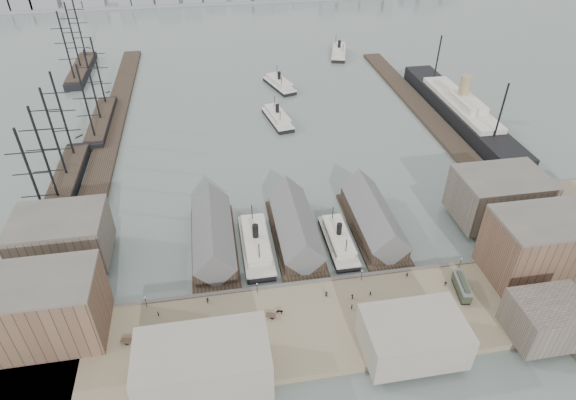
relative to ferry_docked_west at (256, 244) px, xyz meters
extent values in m
plane|color=slate|center=(13.00, -13.33, -2.47)|extent=(900.00, 900.00, 0.00)
cube|color=#827457|center=(13.00, -33.33, -1.47)|extent=(180.00, 30.00, 2.00)
cube|color=#59544C|center=(13.00, -18.53, -1.32)|extent=(180.00, 1.20, 2.30)
cube|color=#2D231C|center=(-55.00, 86.67, -1.67)|extent=(10.00, 220.00, 1.60)
cube|color=#2D231C|center=(91.00, 76.67, -1.67)|extent=(10.00, 180.00, 1.60)
cube|color=#2D231C|center=(-13.00, 2.67, -1.87)|extent=(14.00, 42.00, 1.20)
cube|color=#2D231C|center=(-13.00, 3.67, 1.23)|extent=(12.00, 36.00, 5.00)
cube|color=#59595B|center=(-13.00, 3.67, 3.83)|extent=(12.60, 37.00, 12.60)
cube|color=#2D231C|center=(13.00, 2.67, -1.87)|extent=(14.00, 42.00, 1.20)
cube|color=#2D231C|center=(13.00, 3.67, 1.23)|extent=(12.00, 36.00, 5.00)
cube|color=#59595B|center=(13.00, 3.67, 3.83)|extent=(12.60, 37.00, 12.60)
cube|color=#2D231C|center=(39.00, 2.67, -1.87)|extent=(14.00, 42.00, 1.20)
cube|color=#2D231C|center=(39.00, 3.67, 1.23)|extent=(12.00, 36.00, 5.00)
cube|color=#59595B|center=(39.00, 3.67, 3.83)|extent=(12.60, 37.00, 12.60)
cube|color=brown|center=(-57.00, -25.33, 8.53)|extent=(32.00, 18.00, 18.00)
cube|color=#60564C|center=(-57.00, 4.67, 6.53)|extent=(26.00, 20.00, 14.00)
cube|color=brown|center=(79.00, -25.33, 9.03)|extent=(30.00, 18.00, 19.00)
cube|color=#60564C|center=(81.00, 1.67, 7.03)|extent=(28.00, 20.00, 15.00)
cube|color=gray|center=(33.00, -45.33, 4.53)|extent=(24.00, 16.00, 10.00)
cube|color=gray|center=(-17.00, -45.33, 5.53)|extent=(30.00, 16.00, 12.00)
cube|color=#60564C|center=(68.00, -46.33, 5.03)|extent=(18.00, 14.00, 11.00)
cylinder|color=black|center=(-32.00, -20.33, 1.33)|extent=(0.16, 0.16, 3.60)
sphere|color=silver|center=(-32.00, -20.33, 3.23)|extent=(0.44, 0.44, 0.44)
cylinder|color=black|center=(-2.00, -20.33, 1.33)|extent=(0.16, 0.16, 3.60)
sphere|color=silver|center=(-2.00, -20.33, 3.23)|extent=(0.44, 0.44, 0.44)
cylinder|color=black|center=(28.00, -20.33, 1.33)|extent=(0.16, 0.16, 3.60)
sphere|color=silver|center=(28.00, -20.33, 3.23)|extent=(0.44, 0.44, 0.44)
cylinder|color=black|center=(58.00, -20.33, 1.33)|extent=(0.16, 0.16, 3.60)
sphere|color=silver|center=(58.00, -20.33, 3.23)|extent=(0.44, 0.44, 0.44)
cube|color=gray|center=(-149.59, 316.67, 2.65)|extent=(17.36, 14.00, 10.23)
cube|color=gray|center=(-132.16, 316.67, 2.67)|extent=(20.65, 14.00, 10.28)
cube|color=gray|center=(-110.57, 316.67, 1.15)|extent=(14.71, 14.00, 7.23)
cube|color=gray|center=(-56.86, 316.67, 1.85)|extent=(18.06, 14.00, 8.64)
cube|color=black|center=(0.00, 0.00, -1.52)|extent=(8.43, 29.50, 1.90)
cube|color=silver|center=(0.00, 0.00, -0.15)|extent=(8.85, 29.50, 0.53)
cube|color=silver|center=(0.00, 0.00, 1.32)|extent=(6.85, 21.07, 2.32)
cube|color=silver|center=(0.00, 0.00, 2.80)|extent=(7.37, 23.18, 0.42)
cylinder|color=black|center=(0.00, 0.00, 5.12)|extent=(1.90, 1.90, 4.74)
cylinder|color=black|center=(0.00, 9.48, 4.91)|extent=(0.32, 0.32, 6.32)
cylinder|color=black|center=(0.00, -9.48, 4.91)|extent=(0.32, 0.32, 6.32)
cube|color=black|center=(26.00, -2.10, -1.65)|extent=(7.30, 25.55, 1.64)
cube|color=silver|center=(26.00, -2.10, -0.46)|extent=(7.66, 25.55, 0.46)
cube|color=silver|center=(26.00, -2.10, 0.82)|extent=(5.93, 18.25, 2.01)
cube|color=silver|center=(26.00, -2.10, 2.09)|extent=(6.39, 20.07, 0.36)
cylinder|color=black|center=(26.00, -2.10, 4.10)|extent=(1.64, 1.64, 4.11)
cylinder|color=black|center=(26.00, 6.11, 3.92)|extent=(0.27, 0.27, 5.47)
cylinder|color=black|center=(26.00, -10.31, 3.92)|extent=(0.27, 0.27, 5.47)
cube|color=black|center=(20.18, 87.62, -1.63)|extent=(11.95, 26.94, 1.67)
cube|color=silver|center=(20.18, 87.62, -0.42)|extent=(12.32, 27.00, 0.46)
cube|color=silver|center=(20.18, 87.62, 0.88)|extent=(9.26, 19.37, 2.05)
cube|color=silver|center=(20.18, 87.62, 2.18)|extent=(10.04, 21.28, 0.37)
cylinder|color=black|center=(20.18, 87.62, 4.22)|extent=(1.67, 1.67, 4.18)
cylinder|color=black|center=(20.18, 95.99, 4.04)|extent=(0.28, 0.28, 5.58)
cylinder|color=black|center=(20.18, 79.26, 4.04)|extent=(0.28, 0.28, 5.58)
cube|color=black|center=(27.25, 127.47, -1.63)|extent=(14.97, 27.07, 1.67)
cube|color=silver|center=(27.25, 127.47, -0.42)|extent=(15.32, 27.18, 0.46)
cube|color=silver|center=(27.25, 127.47, 0.88)|extent=(11.39, 19.55, 2.05)
cube|color=silver|center=(27.25, 127.47, 2.18)|extent=(12.39, 21.47, 0.37)
cylinder|color=black|center=(27.25, 127.47, 4.23)|extent=(1.67, 1.67, 4.18)
cylinder|color=black|center=(27.25, 135.84, 4.04)|extent=(0.28, 0.28, 5.58)
cylinder|color=black|center=(27.25, 119.10, 4.04)|extent=(0.28, 0.28, 5.58)
cube|color=black|center=(71.34, 171.03, -1.57)|extent=(15.40, 29.03, 1.79)
cube|color=silver|center=(71.34, 171.03, -0.28)|extent=(15.79, 29.14, 0.50)
cube|color=silver|center=(71.34, 171.03, 1.12)|extent=(11.76, 20.95, 2.19)
cube|color=silver|center=(71.34, 171.03, 2.52)|extent=(12.79, 23.00, 0.40)
cylinder|color=black|center=(71.34, 171.03, 4.71)|extent=(1.79, 1.79, 4.49)
cylinder|color=black|center=(71.34, 180.00, 4.51)|extent=(0.30, 0.30, 5.98)
cylinder|color=black|center=(71.34, 162.06, 4.51)|extent=(0.30, 0.30, 5.98)
cube|color=black|center=(-65.75, 42.91, -0.62)|extent=(9.26, 63.82, 3.71)
cube|color=#2D231C|center=(-65.75, 42.91, 1.55)|extent=(8.75, 57.44, 0.62)
cylinder|color=black|center=(-65.75, 20.57, 18.12)|extent=(0.82, 0.82, 35.00)
cylinder|color=black|center=(-65.75, 35.46, 18.12)|extent=(0.82, 0.82, 35.00)
cylinder|color=black|center=(-65.75, 50.35, 18.12)|extent=(0.82, 0.82, 35.00)
cylinder|color=black|center=(-65.75, 65.25, 18.12)|extent=(0.82, 0.82, 35.00)
cube|color=black|center=(-60.03, 97.35, -0.76)|extent=(8.56, 49.46, 3.42)
cube|color=#2D231C|center=(-60.03, 97.35, 1.24)|extent=(8.08, 44.51, 0.57)
cylinder|color=black|center=(-60.03, 80.04, 16.55)|extent=(0.76, 0.76, 32.34)
cylinder|color=black|center=(-60.03, 97.35, 16.55)|extent=(0.76, 0.76, 32.34)
cylinder|color=black|center=(-60.03, 114.66, 16.55)|extent=(0.76, 0.76, 32.34)
cube|color=black|center=(-80.45, 166.82, -0.59)|extent=(9.41, 52.30, 3.77)
cube|color=#2D231C|center=(-80.45, 166.82, 1.61)|extent=(8.89, 47.07, 0.63)
cylinder|color=black|center=(-80.45, 148.51, 18.45)|extent=(0.84, 0.84, 35.57)
cylinder|color=black|center=(-80.45, 166.82, 18.45)|extent=(0.84, 0.84, 35.57)
cylinder|color=black|center=(-80.45, 185.12, 18.45)|extent=(0.84, 0.84, 35.57)
cube|color=black|center=(105.00, 77.02, 0.81)|extent=(14.23, 103.97, 6.57)
cube|color=silver|center=(105.00, 77.02, 5.19)|extent=(12.04, 60.19, 2.19)
cube|color=silver|center=(105.00, 71.55, 7.93)|extent=(8.76, 21.89, 3.28)
cylinder|color=tan|center=(105.00, 77.02, 12.85)|extent=(4.82, 4.82, 10.94)
cube|color=black|center=(54.01, -29.44, -0.06)|extent=(3.96, 9.88, 0.81)
cube|color=#2A3325|center=(54.01, -29.44, 1.66)|extent=(4.14, 10.40, 2.63)
cube|color=#59595B|center=(54.01, -29.44, 3.13)|extent=(4.41, 10.83, 0.30)
imported|color=black|center=(-33.76, -30.93, 0.36)|extent=(1.80, 1.68, 1.66)
cube|color=#3F2D21|center=(-36.27, -31.60, 0.43)|extent=(2.90, 2.12, 0.25)
cylinder|color=black|center=(-36.09, -32.28, 0.08)|extent=(1.08, 0.36, 1.10)
cylinder|color=black|center=(-36.45, -30.92, 0.08)|extent=(1.08, 0.36, 1.10)
imported|color=black|center=(2.98, -28.79, 0.34)|extent=(2.10, 1.41, 1.63)
cube|color=#3F2D21|center=(0.50, -29.57, 0.43)|extent=(2.93, 2.21, 0.25)
cylinder|color=black|center=(0.71, -30.23, 0.08)|extent=(1.07, 0.41, 1.10)
cylinder|color=black|center=(0.29, -28.90, 0.08)|extent=(1.07, 0.41, 1.10)
imported|color=black|center=(31.34, -34.03, 0.38)|extent=(1.77, 1.95, 1.69)
cube|color=#3F2D21|center=(28.80, -34.59, 0.43)|extent=(2.86, 2.03, 0.25)
cylinder|color=black|center=(28.95, -35.27, 0.08)|extent=(1.09, 0.32, 1.10)
cylinder|color=black|center=(28.65, -33.91, 0.08)|extent=(1.09, 0.32, 1.10)
imported|color=black|center=(-28.77, -23.97, 0.38)|extent=(0.64, 0.74, 1.70)
imported|color=black|center=(-34.46, -29.82, 0.40)|extent=(0.75, 0.91, 1.73)
imported|color=black|center=(-15.73, -21.50, 0.43)|extent=(1.19, 0.72, 1.80)
imported|color=black|center=(-9.74, -39.23, 0.42)|extent=(1.11, 0.64, 1.78)
imported|color=black|center=(16.70, -24.60, 0.43)|extent=(1.05, 0.95, 1.80)
imported|color=black|center=(22.34, -30.32, 0.41)|extent=(0.79, 0.78, 1.76)
imported|color=black|center=(41.35, -21.33, 0.31)|extent=(0.83, 0.93, 1.57)
imported|color=black|center=(45.39, -39.30, 0.37)|extent=(1.11, 1.24, 1.67)
imported|color=black|center=(50.83, -26.44, 0.41)|extent=(1.03, 1.04, 1.76)
imported|color=black|center=(72.32, -33.06, 0.42)|extent=(0.81, 1.01, 1.78)
imported|color=black|center=(23.40, -26.86, 0.39)|extent=(0.76, 1.18, 1.72)
imported|color=black|center=(28.75, -26.44, 0.33)|extent=(0.72, 0.67, 1.60)
camera|label=1|loc=(-9.38, -114.02, 98.86)|focal=30.00mm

